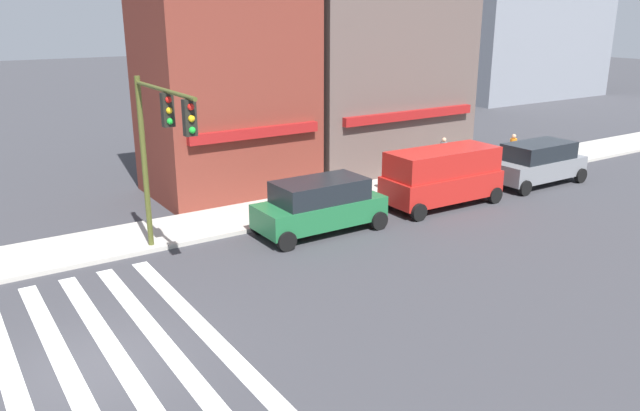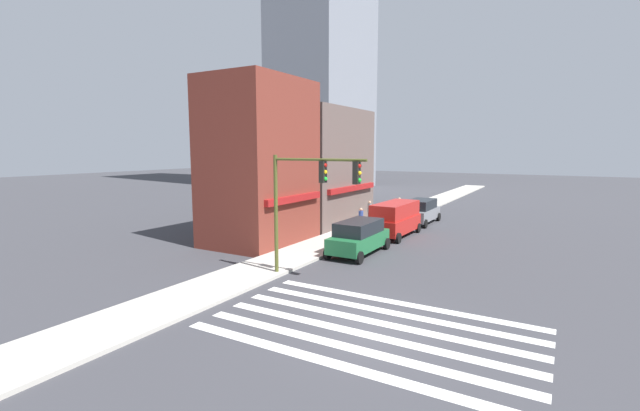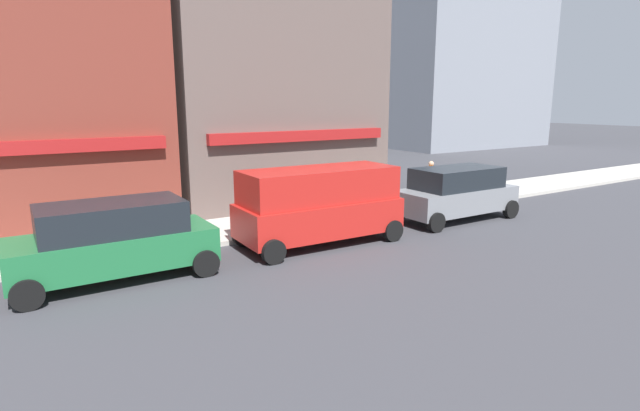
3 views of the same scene
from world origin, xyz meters
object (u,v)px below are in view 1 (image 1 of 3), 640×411
(suv_green, at_px, (320,205))
(pedestrian_grey_coat, at_px, (443,155))
(traffic_signal, at_px, (160,135))
(pedestrian_orange_vest, at_px, (513,151))
(suv_grey, at_px, (538,162))
(pedestrian_blue_shirt, at_px, (392,171))
(van_red, at_px, (442,175))

(suv_green, bearing_deg, pedestrian_grey_coat, 20.18)
(traffic_signal, bearing_deg, pedestrian_orange_vest, 6.78)
(suv_grey, xyz_separation_m, pedestrian_blue_shirt, (-6.78, 2.21, 0.04))
(suv_green, height_order, pedestrian_orange_vest, suv_green)
(pedestrian_blue_shirt, bearing_deg, suv_grey, 75.15)
(pedestrian_orange_vest, bearing_deg, van_red, 164.10)
(traffic_signal, height_order, van_red, traffic_signal)
(pedestrian_grey_coat, bearing_deg, pedestrian_blue_shirt, 71.70)
(pedestrian_blue_shirt, xyz_separation_m, pedestrian_grey_coat, (4.09, 1.12, 0.00))
(suv_green, distance_m, van_red, 5.92)
(van_red, bearing_deg, pedestrian_blue_shirt, 111.55)
(pedestrian_orange_vest, xyz_separation_m, pedestrian_grey_coat, (-3.46, 1.23, 0.00))
(traffic_signal, bearing_deg, van_red, 0.34)
(van_red, height_order, pedestrian_orange_vest, van_red)
(traffic_signal, relative_size, suv_grey, 1.21)
(pedestrian_blue_shirt, height_order, pedestrian_grey_coat, same)
(traffic_signal, relative_size, suv_green, 1.21)
(van_red, xyz_separation_m, pedestrian_blue_shirt, (-0.82, 2.21, -0.21))
(traffic_signal, xyz_separation_m, pedestrian_blue_shirt, (10.74, 2.28, -3.08))
(van_red, relative_size, suv_grey, 1.07)
(suv_green, xyz_separation_m, pedestrian_grey_coat, (9.19, 3.33, 0.04))
(suv_green, relative_size, pedestrian_grey_coat, 2.66)
(van_red, distance_m, pedestrian_orange_vest, 7.05)
(van_red, height_order, pedestrian_grey_coat, van_red)
(traffic_signal, bearing_deg, pedestrian_blue_shirt, 11.97)
(pedestrian_orange_vest, distance_m, pedestrian_blue_shirt, 7.55)
(van_red, bearing_deg, suv_grey, 1.26)
(pedestrian_grey_coat, bearing_deg, van_red, 101.85)
(traffic_signal, xyz_separation_m, pedestrian_grey_coat, (14.83, 3.40, -3.08))
(suv_green, height_order, suv_grey, same)
(suv_green, distance_m, pedestrian_orange_vest, 12.82)
(suv_green, height_order, pedestrian_blue_shirt, suv_green)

